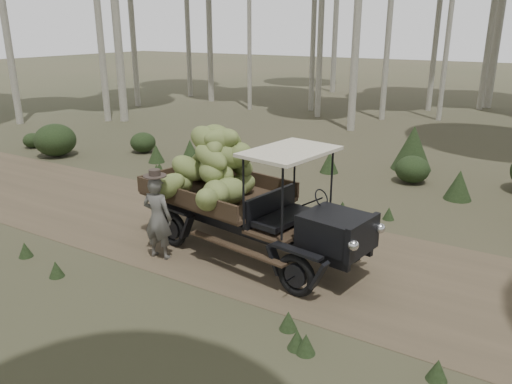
% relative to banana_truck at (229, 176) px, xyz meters
% --- Properties ---
extents(ground, '(120.00, 120.00, 0.00)m').
position_rel_banana_truck_xyz_m(ground, '(0.61, 0.27, -1.45)').
color(ground, '#473D2B').
rests_on(ground, ground).
extents(dirt_track, '(70.00, 4.00, 0.01)m').
position_rel_banana_truck_xyz_m(dirt_track, '(0.61, 0.27, -1.45)').
color(dirt_track, brown).
rests_on(dirt_track, ground).
extents(banana_truck, '(5.00, 2.77, 2.46)m').
position_rel_banana_truck_xyz_m(banana_truck, '(0.00, 0.00, 0.00)').
color(banana_truck, black).
rests_on(banana_truck, ground).
extents(farmer, '(0.64, 0.49, 1.75)m').
position_rel_banana_truck_xyz_m(farmer, '(-0.84, -1.17, -0.62)').
color(farmer, '#51504A').
rests_on(farmer, ground).
extents(undergrowth, '(24.58, 19.78, 1.36)m').
position_rel_banana_truck_xyz_m(undergrowth, '(1.69, 0.59, -0.92)').
color(undergrowth, '#233319').
rests_on(undergrowth, ground).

